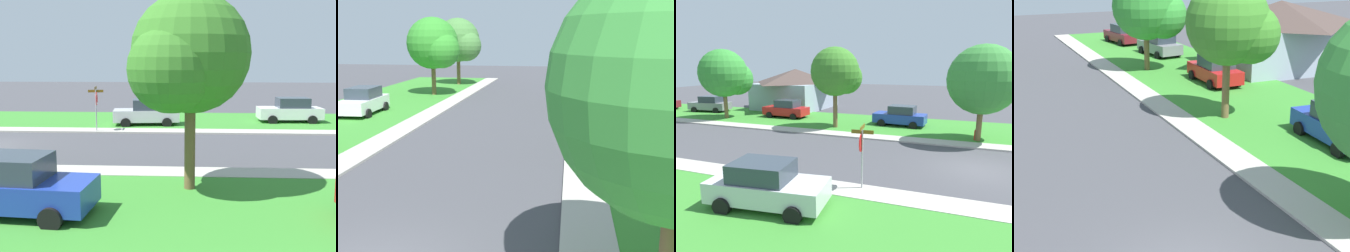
# 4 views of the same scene
# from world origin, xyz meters

# --- Properties ---
(sidewalk_east) EXTENTS (1.40, 56.00, 0.10)m
(sidewalk_east) POSITION_xyz_m (4.70, 12.00, 0.05)
(sidewalk_east) COLOR #ADA89E
(sidewalk_east) RESTS_ON ground
(lawn_east) EXTENTS (8.00, 56.00, 0.08)m
(lawn_east) POSITION_xyz_m (9.40, 12.00, 0.04)
(lawn_east) COLOR #38842D
(lawn_east) RESTS_ON ground
(car_blue_driveway_right) EXTENTS (2.29, 4.42, 1.76)m
(car_blue_driveway_right) POSITION_xyz_m (9.37, 5.59, 0.87)
(car_blue_driveway_right) COLOR #1E389E
(car_blue_driveway_right) RESTS_ON ground
(car_red_far_down_street) EXTENTS (2.12, 4.34, 1.76)m
(car_red_far_down_street) POSITION_xyz_m (9.52, 16.73, 0.87)
(car_red_far_down_street) COLOR red
(car_red_far_down_street) RESTS_ON ground
(car_grey_near_corner) EXTENTS (2.44, 4.49, 1.76)m
(car_grey_near_corner) POSITION_xyz_m (9.79, 26.46, 0.87)
(car_grey_near_corner) COLOR gray
(car_grey_near_corner) RESTS_ON ground
(car_maroon_kerbside_mid) EXTENTS (2.50, 4.52, 1.76)m
(car_maroon_kerbside_mid) POSITION_xyz_m (8.85, 32.96, 0.87)
(car_maroon_kerbside_mid) COLOR maroon
(car_maroon_kerbside_mid) RESTS_ON ground
(tree_sidewalk_mid) EXTENTS (4.19, 3.89, 6.54)m
(tree_sidewalk_mid) POSITION_xyz_m (7.00, 10.31, 4.45)
(tree_sidewalk_mid) COLOR brown
(tree_sidewalk_mid) RESTS_ON ground
(tree_sidewalk_near) EXTENTS (4.76, 4.42, 6.55)m
(tree_sidewalk_near) POSITION_xyz_m (7.25, 21.65, 4.18)
(tree_sidewalk_near) COLOR brown
(tree_sidewalk_near) RESTS_ON ground
(house_right_setback) EXTENTS (9.29, 8.13, 4.60)m
(house_right_setback) POSITION_xyz_m (15.89, 19.19, 2.38)
(house_right_setback) COLOR #93A3B2
(house_right_setback) RESTS_ON ground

